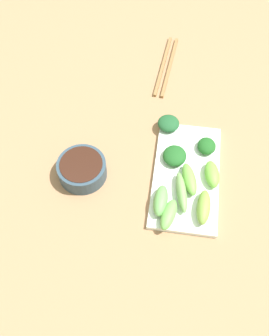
# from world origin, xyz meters

# --- Properties ---
(tabletop) EXTENTS (2.10, 2.10, 0.02)m
(tabletop) POSITION_xyz_m (0.00, 0.00, 0.01)
(tabletop) COLOR #9E7351
(tabletop) RESTS_ON ground
(sauce_bowl) EXTENTS (0.11, 0.11, 0.04)m
(sauce_bowl) POSITION_xyz_m (-0.13, -0.03, 0.04)
(sauce_bowl) COLOR #2F4353
(sauce_bowl) RESTS_ON tabletop
(serving_plate) EXTENTS (0.15, 0.28, 0.01)m
(serving_plate) POSITION_xyz_m (0.10, 0.00, 0.03)
(serving_plate) COLOR white
(serving_plate) RESTS_ON tabletop
(broccoli_stalk_0) EXTENTS (0.05, 0.09, 0.03)m
(broccoli_stalk_0) POSITION_xyz_m (0.11, -0.02, 0.05)
(broccoli_stalk_0) COLOR #6DB446
(broccoli_stalk_0) RESTS_ON serving_plate
(broccoli_stalk_1) EXTENTS (0.03, 0.08, 0.03)m
(broccoli_stalk_1) POSITION_xyz_m (0.14, -0.09, 0.05)
(broccoli_stalk_1) COLOR #79A240
(broccoli_stalk_1) RESTS_ON serving_plate
(broccoli_leafy_2) EXTENTS (0.06, 0.06, 0.02)m
(broccoli_leafy_2) POSITION_xyz_m (0.05, 0.13, 0.04)
(broccoli_leafy_2) COLOR #1D5029
(broccoli_leafy_2) RESTS_ON serving_plate
(broccoli_stalk_3) EXTENTS (0.03, 0.08, 0.03)m
(broccoli_stalk_3) POSITION_xyz_m (0.05, -0.08, 0.05)
(broccoli_stalk_3) COLOR #63A654
(broccoli_stalk_3) RESTS_ON serving_plate
(broccoli_leafy_4) EXTENTS (0.06, 0.06, 0.03)m
(broccoli_leafy_4) POSITION_xyz_m (0.07, 0.04, 0.04)
(broccoli_leafy_4) COLOR #1D5520
(broccoli_leafy_4) RESTS_ON serving_plate
(broccoli_stalk_5) EXTENTS (0.04, 0.08, 0.03)m
(broccoli_stalk_5) POSITION_xyz_m (0.07, -0.11, 0.05)
(broccoli_stalk_5) COLOR #67AB4E
(broccoli_stalk_5) RESTS_ON serving_plate
(broccoli_leafy_6) EXTENTS (0.04, 0.05, 0.02)m
(broccoli_leafy_6) POSITION_xyz_m (0.14, 0.08, 0.04)
(broccoli_leafy_6) COLOR #1C551E
(broccoli_leafy_6) RESTS_ON serving_plate
(broccoli_stalk_7) EXTENTS (0.04, 0.10, 0.03)m
(broccoli_stalk_7) POSITION_xyz_m (0.09, -0.05, 0.05)
(broccoli_stalk_7) COLOR #719F57
(broccoli_stalk_7) RESTS_ON serving_plate
(broccoli_stalk_8) EXTENTS (0.04, 0.07, 0.03)m
(broccoli_stalk_8) POSITION_xyz_m (0.16, -0.00, 0.05)
(broccoli_stalk_8) COLOR #6FB73F
(broccoli_stalk_8) RESTS_ON serving_plate
(chopsticks) EXTENTS (0.05, 0.23, 0.01)m
(chopsticks) POSITION_xyz_m (0.02, 0.35, 0.02)
(chopsticks) COLOR olive
(chopsticks) RESTS_ON tabletop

